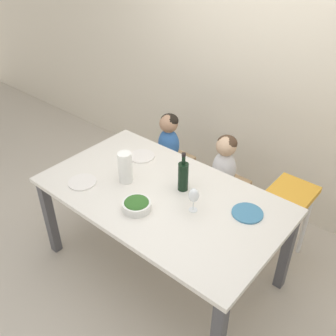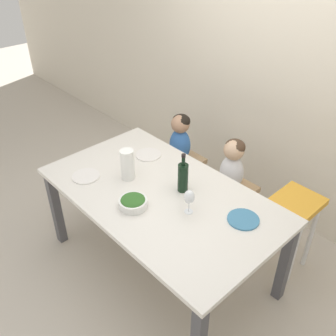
{
  "view_description": "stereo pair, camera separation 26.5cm",
  "coord_description": "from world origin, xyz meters",
  "px_view_note": "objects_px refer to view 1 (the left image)",
  "views": [
    {
      "loc": [
        1.42,
        -1.6,
        2.44
      ],
      "look_at": [
        0.0,
        0.08,
        0.95
      ],
      "focal_mm": 40.0,
      "sensor_mm": 36.0,
      "label": 1
    },
    {
      "loc": [
        1.61,
        -1.42,
        2.44
      ],
      "look_at": [
        0.0,
        0.08,
        0.95
      ],
      "focal_mm": 40.0,
      "sensor_mm": 36.0,
      "label": 2
    }
  ],
  "objects_px": {
    "dinner_plate_back_left": "(142,156)",
    "dinner_plate_back_right": "(247,213)",
    "person_child_center": "(225,159)",
    "wine_bottle": "(183,176)",
    "wine_glass_near": "(194,196)",
    "paper_towel_roll": "(125,167)",
    "chair_right_highchair": "(290,205)",
    "dinner_plate_front_left": "(82,182)",
    "person_child_left": "(169,136)",
    "chair_far_center": "(222,190)",
    "salad_bowl_large": "(137,205)",
    "chair_far_left": "(169,165)"
  },
  "relations": [
    {
      "from": "dinner_plate_back_left",
      "to": "dinner_plate_back_right",
      "type": "distance_m",
      "value": 1.04
    },
    {
      "from": "person_child_center",
      "to": "dinner_plate_back_left",
      "type": "xyz_separation_m",
      "value": [
        -0.5,
        -0.5,
        0.07
      ]
    },
    {
      "from": "wine_bottle",
      "to": "wine_glass_near",
      "type": "height_order",
      "value": "wine_bottle"
    },
    {
      "from": "paper_towel_roll",
      "to": "dinner_plate_back_right",
      "type": "distance_m",
      "value": 0.94
    },
    {
      "from": "person_child_center",
      "to": "wine_glass_near",
      "type": "relative_size",
      "value": 2.63
    },
    {
      "from": "chair_right_highchair",
      "to": "person_child_center",
      "type": "xyz_separation_m",
      "value": [
        -0.63,
        0.0,
        0.17
      ]
    },
    {
      "from": "paper_towel_roll",
      "to": "wine_bottle",
      "type": "bearing_deg",
      "value": 26.64
    },
    {
      "from": "paper_towel_roll",
      "to": "dinner_plate_back_right",
      "type": "xyz_separation_m",
      "value": [
        0.9,
        0.26,
        -0.12
      ]
    },
    {
      "from": "dinner_plate_front_left",
      "to": "person_child_left",
      "type": "bearing_deg",
      "value": 92.21
    },
    {
      "from": "chair_far_center",
      "to": "dinner_plate_back_right",
      "type": "height_order",
      "value": "dinner_plate_back_right"
    },
    {
      "from": "paper_towel_roll",
      "to": "dinner_plate_front_left",
      "type": "distance_m",
      "value": 0.35
    },
    {
      "from": "salad_bowl_large",
      "to": "chair_far_center",
      "type": "bearing_deg",
      "value": 86.27
    },
    {
      "from": "dinner_plate_back_left",
      "to": "person_child_left",
      "type": "bearing_deg",
      "value": 104.57
    },
    {
      "from": "paper_towel_roll",
      "to": "dinner_plate_back_right",
      "type": "height_order",
      "value": "paper_towel_roll"
    },
    {
      "from": "person_child_left",
      "to": "salad_bowl_large",
      "type": "bearing_deg",
      "value": -60.76
    },
    {
      "from": "wine_bottle",
      "to": "dinner_plate_back_left",
      "type": "distance_m",
      "value": 0.56
    },
    {
      "from": "dinner_plate_back_right",
      "to": "person_child_left",
      "type": "bearing_deg",
      "value": 154.23
    },
    {
      "from": "wine_glass_near",
      "to": "salad_bowl_large",
      "type": "distance_m",
      "value": 0.39
    },
    {
      "from": "chair_far_center",
      "to": "wine_bottle",
      "type": "height_order",
      "value": "wine_bottle"
    },
    {
      "from": "chair_far_center",
      "to": "person_child_center",
      "type": "distance_m",
      "value": 0.33
    },
    {
      "from": "wine_bottle",
      "to": "person_child_center",
      "type": "bearing_deg",
      "value": 93.17
    },
    {
      "from": "wine_bottle",
      "to": "paper_towel_roll",
      "type": "distance_m",
      "value": 0.44
    },
    {
      "from": "chair_right_highchair",
      "to": "wine_bottle",
      "type": "xyz_separation_m",
      "value": [
        -0.59,
        -0.63,
        0.36
      ]
    },
    {
      "from": "wine_bottle",
      "to": "wine_glass_near",
      "type": "xyz_separation_m",
      "value": [
        0.2,
        -0.14,
        0.01
      ]
    },
    {
      "from": "dinner_plate_front_left",
      "to": "wine_glass_near",
      "type": "bearing_deg",
      "value": 19.17
    },
    {
      "from": "person_child_center",
      "to": "wine_bottle",
      "type": "bearing_deg",
      "value": -86.83
    },
    {
      "from": "wine_bottle",
      "to": "dinner_plate_back_left",
      "type": "xyz_separation_m",
      "value": [
        -0.54,
        0.13,
        -0.11
      ]
    },
    {
      "from": "chair_right_highchair",
      "to": "person_child_left",
      "type": "bearing_deg",
      "value": 179.92
    },
    {
      "from": "person_child_center",
      "to": "paper_towel_roll",
      "type": "bearing_deg",
      "value": -113.37
    },
    {
      "from": "dinner_plate_front_left",
      "to": "salad_bowl_large",
      "type": "bearing_deg",
      "value": 5.2
    },
    {
      "from": "chair_far_left",
      "to": "person_child_center",
      "type": "distance_m",
      "value": 0.71
    },
    {
      "from": "wine_glass_near",
      "to": "chair_far_center",
      "type": "bearing_deg",
      "value": 106.95
    },
    {
      "from": "person_child_center",
      "to": "wine_glass_near",
      "type": "bearing_deg",
      "value": -73.09
    },
    {
      "from": "wine_bottle",
      "to": "paper_towel_roll",
      "type": "bearing_deg",
      "value": -153.36
    },
    {
      "from": "person_child_center",
      "to": "salad_bowl_large",
      "type": "distance_m",
      "value": 1.02
    },
    {
      "from": "chair_right_highchair",
      "to": "person_child_center",
      "type": "distance_m",
      "value": 0.65
    },
    {
      "from": "chair_far_center",
      "to": "person_child_center",
      "type": "relative_size",
      "value": 0.96
    },
    {
      "from": "chair_far_left",
      "to": "chair_far_center",
      "type": "height_order",
      "value": "same"
    },
    {
      "from": "person_child_left",
      "to": "wine_bottle",
      "type": "bearing_deg",
      "value": -43.4
    },
    {
      "from": "chair_far_left",
      "to": "salad_bowl_large",
      "type": "height_order",
      "value": "salad_bowl_large"
    },
    {
      "from": "dinner_plate_front_left",
      "to": "chair_right_highchair",
      "type": "bearing_deg",
      "value": 40.97
    },
    {
      "from": "paper_towel_roll",
      "to": "chair_right_highchair",
      "type": "bearing_deg",
      "value": 39.99
    },
    {
      "from": "chair_far_left",
      "to": "wine_glass_near",
      "type": "relative_size",
      "value": 2.53
    },
    {
      "from": "person_child_left",
      "to": "dinner_plate_back_left",
      "type": "xyz_separation_m",
      "value": [
        0.13,
        -0.5,
        0.07
      ]
    },
    {
      "from": "chair_right_highchair",
      "to": "paper_towel_roll",
      "type": "xyz_separation_m",
      "value": [
        -0.98,
        -0.82,
        0.36
      ]
    },
    {
      "from": "chair_far_left",
      "to": "wine_bottle",
      "type": "xyz_separation_m",
      "value": [
        0.67,
        -0.63,
        0.51
      ]
    },
    {
      "from": "dinner_plate_back_left",
      "to": "salad_bowl_large",
      "type": "bearing_deg",
      "value": -49.37
    },
    {
      "from": "chair_far_left",
      "to": "wine_glass_near",
      "type": "height_order",
      "value": "wine_glass_near"
    },
    {
      "from": "person_child_center",
      "to": "chair_right_highchair",
      "type": "bearing_deg",
      "value": -0.15
    },
    {
      "from": "salad_bowl_large",
      "to": "dinner_plate_front_left",
      "type": "xyz_separation_m",
      "value": [
        -0.52,
        -0.05,
        -0.03
      ]
    }
  ]
}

